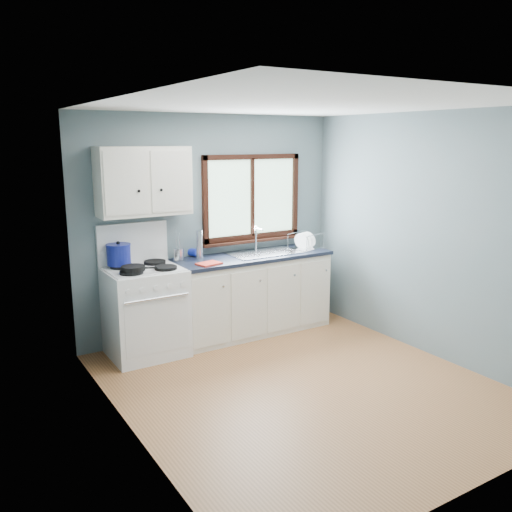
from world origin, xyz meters
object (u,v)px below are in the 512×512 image
sink (265,258)px  skillet (133,268)px  thermos (199,245)px  gas_range (145,309)px  stockpot (119,254)px  utensil_crock (179,254)px  dish_rack (305,244)px  base_cabinets (252,298)px

sink → skillet: sink is taller
thermos → sink: bearing=-10.0°
gas_range → sink: gas_range is taller
stockpot → utensil_crock: 0.68m
stockpot → dish_rack: size_ratio=0.70×
base_cabinets → thermos: 0.90m
gas_range → base_cabinets: (1.31, 0.02, -0.08)m
skillet → stockpot: stockpot is taller
stockpot → dish_rack: 2.26m
sink → stockpot: size_ratio=2.58×
base_cabinets → sink: 0.48m
utensil_crock → dish_rack: size_ratio=0.75×
gas_range → utensil_crock: gas_range is taller
stockpot → thermos: bearing=-0.3°
utensil_crock → thermos: utensil_crock is taller
skillet → dish_rack: dish_rack is taller
sink → utensil_crock: bearing=170.8°
base_cabinets → gas_range: bearing=-179.2°
sink → dish_rack: (0.57, -0.03, 0.11)m
gas_range → skillet: 0.54m
utensil_crock → dish_rack: bearing=-6.9°
thermos → dish_rack: bearing=-6.9°
sink → thermos: size_ratio=2.66×
sink → thermos: 0.82m
sink → dish_rack: sink is taller
gas_range → stockpot: size_ratio=4.17×
gas_range → sink: size_ratio=1.62×
stockpot → utensil_crock: bearing=1.9°
sink → dish_rack: 0.58m
gas_range → thermos: gas_range is taller
sink → thermos: (-0.77, 0.14, 0.22)m
skillet → utensil_crock: size_ratio=1.07×
sink → thermos: bearing=170.0°
skillet → utensil_crock: 0.72m
skillet → gas_range: bearing=70.1°
stockpot → thermos: thermos is taller
gas_range → dish_rack: bearing=-0.2°
thermos → skillet: bearing=-160.0°
dish_rack → base_cabinets: bearing=158.8°
base_cabinets → thermos: (-0.59, 0.14, 0.67)m
skillet → stockpot: (-0.04, 0.32, 0.09)m
stockpot → thermos: size_ratio=1.03×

